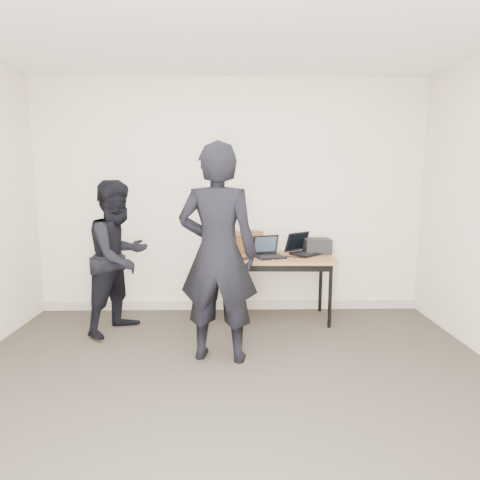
{
  "coord_description": "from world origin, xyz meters",
  "views": [
    {
      "loc": [
        0.02,
        -2.44,
        1.58
      ],
      "look_at": [
        0.1,
        1.6,
        0.95
      ],
      "focal_mm": 30.0,
      "sensor_mm": 36.0,
      "label": 1
    }
  ],
  "objects_px": {
    "laptop_center": "(268,252)",
    "person_typist": "(218,254)",
    "laptop_beige": "(219,252)",
    "laptop_right": "(303,249)",
    "person_observer": "(119,257)",
    "equipment_box": "(317,246)",
    "desk": "(264,262)",
    "leather_satchel": "(247,242)"
  },
  "relations": [
    {
      "from": "desk",
      "to": "laptop_center",
      "type": "height_order",
      "value": "laptop_center"
    },
    {
      "from": "laptop_right",
      "to": "desk",
      "type": "bearing_deg",
      "value": 159.28
    },
    {
      "from": "laptop_beige",
      "to": "laptop_center",
      "type": "bearing_deg",
      "value": -14.81
    },
    {
      "from": "laptop_beige",
      "to": "person_typist",
      "type": "xyz_separation_m",
      "value": [
        0.02,
        -1.01,
        0.17
      ]
    },
    {
      "from": "laptop_center",
      "to": "equipment_box",
      "type": "height_order",
      "value": "laptop_center"
    },
    {
      "from": "laptop_right",
      "to": "laptop_beige",
      "type": "bearing_deg",
      "value": 148.84
    },
    {
      "from": "person_observer",
      "to": "laptop_right",
      "type": "bearing_deg",
      "value": -48.36
    },
    {
      "from": "laptop_right",
      "to": "leather_satchel",
      "type": "xyz_separation_m",
      "value": [
        -0.64,
        0.09,
        0.07
      ]
    },
    {
      "from": "desk",
      "to": "person_observer",
      "type": "height_order",
      "value": "person_observer"
    },
    {
      "from": "laptop_beige",
      "to": "leather_satchel",
      "type": "xyz_separation_m",
      "value": [
        0.32,
        0.19,
        0.08
      ]
    },
    {
      "from": "equipment_box",
      "to": "person_typist",
      "type": "distance_m",
      "value": 1.61
    },
    {
      "from": "leather_satchel",
      "to": "person_observer",
      "type": "height_order",
      "value": "person_observer"
    },
    {
      "from": "desk",
      "to": "person_observer",
      "type": "relative_size",
      "value": 0.97
    },
    {
      "from": "laptop_right",
      "to": "leather_satchel",
      "type": "distance_m",
      "value": 0.65
    },
    {
      "from": "laptop_right",
      "to": "person_typist",
      "type": "height_order",
      "value": "person_typist"
    },
    {
      "from": "person_typist",
      "to": "leather_satchel",
      "type": "bearing_deg",
      "value": -94.78
    },
    {
      "from": "person_typist",
      "to": "person_observer",
      "type": "relative_size",
      "value": 1.2
    },
    {
      "from": "person_typist",
      "to": "laptop_beige",
      "type": "bearing_deg",
      "value": -79.8
    },
    {
      "from": "laptop_right",
      "to": "leather_satchel",
      "type": "relative_size",
      "value": 1.23
    },
    {
      "from": "leather_satchel",
      "to": "equipment_box",
      "type": "xyz_separation_m",
      "value": [
        0.81,
        -0.04,
        -0.04
      ]
    },
    {
      "from": "laptop_beige",
      "to": "laptop_center",
      "type": "xyz_separation_m",
      "value": [
        0.54,
        -0.06,
        0.0
      ]
    },
    {
      "from": "laptop_center",
      "to": "equipment_box",
      "type": "distance_m",
      "value": 0.63
    },
    {
      "from": "leather_satchel",
      "to": "laptop_center",
      "type": "bearing_deg",
      "value": -52.2
    },
    {
      "from": "leather_satchel",
      "to": "person_observer",
      "type": "relative_size",
      "value": 0.24
    },
    {
      "from": "equipment_box",
      "to": "laptop_beige",
      "type": "bearing_deg",
      "value": -172.03
    },
    {
      "from": "desk",
      "to": "leather_satchel",
      "type": "bearing_deg",
      "value": 129.72
    },
    {
      "from": "desk",
      "to": "leather_satchel",
      "type": "xyz_separation_m",
      "value": [
        -0.18,
        0.23,
        0.19
      ]
    },
    {
      "from": "laptop_right",
      "to": "person_observer",
      "type": "xyz_separation_m",
      "value": [
        -1.96,
        -0.44,
        0.0
      ]
    },
    {
      "from": "laptop_right",
      "to": "equipment_box",
      "type": "xyz_separation_m",
      "value": [
        0.17,
        0.06,
        0.03
      ]
    },
    {
      "from": "desk",
      "to": "person_observer",
      "type": "bearing_deg",
      "value": -167.01
    },
    {
      "from": "laptop_beige",
      "to": "equipment_box",
      "type": "distance_m",
      "value": 1.14
    },
    {
      "from": "laptop_right",
      "to": "equipment_box",
      "type": "relative_size",
      "value": 1.58
    },
    {
      "from": "equipment_box",
      "to": "person_observer",
      "type": "height_order",
      "value": "person_observer"
    },
    {
      "from": "laptop_right",
      "to": "person_typist",
      "type": "xyz_separation_m",
      "value": [
        -0.93,
        -1.11,
        0.16
      ]
    },
    {
      "from": "laptop_center",
      "to": "person_observer",
      "type": "height_order",
      "value": "person_observer"
    },
    {
      "from": "laptop_center",
      "to": "person_typist",
      "type": "xyz_separation_m",
      "value": [
        -0.52,
        -0.95,
        0.17
      ]
    },
    {
      "from": "desk",
      "to": "person_typist",
      "type": "bearing_deg",
      "value": -114.23
    },
    {
      "from": "person_observer",
      "to": "laptop_beige",
      "type": "bearing_deg",
      "value": -42.42
    },
    {
      "from": "equipment_box",
      "to": "person_observer",
      "type": "xyz_separation_m",
      "value": [
        -2.13,
        -0.5,
        -0.02
      ]
    },
    {
      "from": "laptop_beige",
      "to": "equipment_box",
      "type": "relative_size",
      "value": 1.15
    },
    {
      "from": "person_typist",
      "to": "equipment_box",
      "type": "bearing_deg",
      "value": -124.42
    },
    {
      "from": "laptop_beige",
      "to": "person_observer",
      "type": "distance_m",
      "value": 1.06
    }
  ]
}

